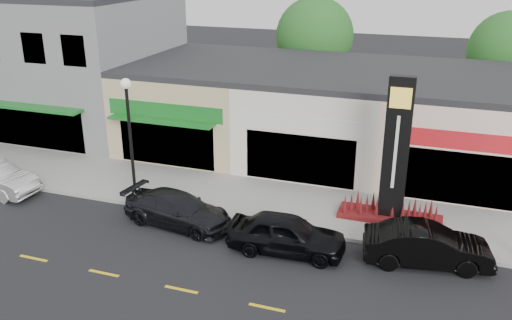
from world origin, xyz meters
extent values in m
plane|color=black|center=(0.00, 0.00, 0.00)|extent=(120.00, 120.00, 0.00)
cube|color=gray|center=(0.00, 4.35, 0.07)|extent=(52.00, 4.30, 0.15)
cube|color=gray|center=(0.00, 2.10, 0.07)|extent=(52.00, 0.20, 0.15)
cube|color=slate|center=(-18.00, 11.50, 4.00)|extent=(12.00, 10.00, 8.00)
cube|color=black|center=(-18.00, 6.55, 1.40)|extent=(9.00, 0.10, 2.40)
cube|color=#186E23|center=(-18.00, 6.05, 2.70)|extent=(9.50, 1.00, 0.14)
cube|color=black|center=(-16.00, 6.55, 5.80)|extent=(1.40, 0.10, 1.60)
cube|color=black|center=(-13.50, 6.55, 5.80)|extent=(1.40, 0.10, 1.60)
cube|color=#CCB882|center=(-8.50, 11.50, 2.25)|extent=(7.00, 10.00, 4.50)
cube|color=#262628|center=(-8.50, 11.50, 4.65)|extent=(7.00, 10.00, 0.30)
cube|color=black|center=(-8.50, 6.55, 1.40)|extent=(5.25, 0.10, 2.40)
cube|color=#186E23|center=(-8.50, 6.55, 3.10)|extent=(6.30, 0.12, 0.80)
cube|color=#186E23|center=(-8.50, 6.10, 2.70)|extent=(5.60, 0.90, 0.12)
cube|color=silver|center=(-1.50, 11.50, 2.25)|extent=(7.00, 10.00, 4.50)
cube|color=#262628|center=(-1.50, 11.50, 4.65)|extent=(7.00, 10.00, 0.30)
cube|color=black|center=(-1.50, 6.55, 1.40)|extent=(5.25, 0.10, 2.40)
cube|color=silver|center=(-1.50, 6.55, 3.10)|extent=(6.30, 0.12, 0.80)
cube|color=beige|center=(5.50, 11.50, 2.25)|extent=(7.00, 10.00, 4.50)
cube|color=#262628|center=(5.50, 11.50, 4.65)|extent=(7.00, 10.00, 0.30)
cube|color=black|center=(5.50, 6.55, 1.40)|extent=(5.25, 0.10, 2.40)
cube|color=red|center=(5.50, 6.55, 3.10)|extent=(6.30, 0.12, 0.80)
cylinder|color=#382619|center=(-4.00, 19.50, 1.57)|extent=(0.36, 0.36, 3.15)
sphere|color=#1C581B|center=(-4.00, 19.50, 5.23)|extent=(5.20, 5.20, 5.20)
cylinder|color=#382619|center=(8.00, 19.50, 1.49)|extent=(0.36, 0.36, 2.97)
sphere|color=#1C581B|center=(8.00, 19.50, 4.89)|extent=(4.80, 4.80, 4.80)
cylinder|color=black|center=(-8.00, 2.50, 0.30)|extent=(0.32, 0.32, 0.30)
cylinder|color=black|center=(-8.00, 2.50, 2.80)|extent=(0.14, 0.14, 5.00)
sphere|color=silver|center=(-8.00, 2.50, 5.40)|extent=(0.44, 0.44, 0.44)
cube|color=maroon|center=(3.00, 4.20, 0.25)|extent=(4.20, 1.30, 0.20)
cube|color=black|center=(3.00, 4.20, 3.15)|extent=(1.00, 0.40, 6.00)
cube|color=yellow|center=(3.00, 3.98, 5.35)|extent=(0.80, 0.05, 0.80)
cube|color=silver|center=(3.00, 3.98, 3.15)|extent=(0.12, 0.04, 3.00)
imported|color=black|center=(-5.19, 1.15, 0.67)|extent=(2.49, 4.84, 1.34)
imported|color=black|center=(-0.38, 0.51, 0.75)|extent=(1.96, 4.46, 1.50)
imported|color=black|center=(4.59, 1.33, 0.74)|extent=(2.30, 4.67, 1.47)
camera|label=1|loc=(4.35, -16.60, 10.50)|focal=38.00mm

